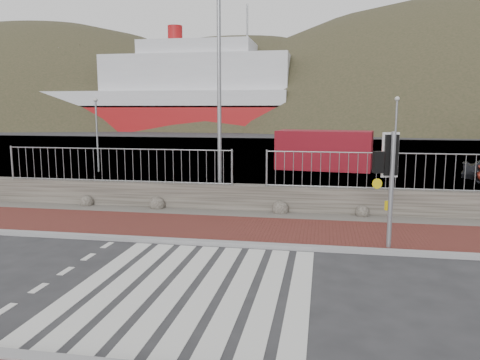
% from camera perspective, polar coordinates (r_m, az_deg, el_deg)
% --- Properties ---
extents(ground, '(220.00, 220.00, 0.00)m').
position_cam_1_polar(ground, '(9.50, -5.85, -13.08)').
color(ground, '#28282B').
rests_on(ground, ground).
extents(sidewalk_far, '(40.00, 3.00, 0.08)m').
position_cam_1_polar(sidewalk_far, '(13.65, -0.64, -6.07)').
color(sidewalk_far, maroon).
rests_on(sidewalk_far, ground).
extents(kerb_far, '(40.00, 0.25, 0.12)m').
position_cam_1_polar(kerb_far, '(12.23, -1.96, -7.78)').
color(kerb_far, gray).
rests_on(kerb_far, ground).
extents(zebra_crossing, '(4.62, 5.60, 0.01)m').
position_cam_1_polar(zebra_crossing, '(9.49, -5.85, -13.05)').
color(zebra_crossing, silver).
rests_on(zebra_crossing, ground).
extents(gravel_strip, '(40.00, 1.50, 0.06)m').
position_cam_1_polar(gravel_strip, '(15.57, 0.74, -4.26)').
color(gravel_strip, '#59544C').
rests_on(gravel_strip, ground).
extents(stone_wall, '(40.00, 0.60, 0.90)m').
position_cam_1_polar(stone_wall, '(16.25, 1.20, -2.19)').
color(stone_wall, '#444038').
rests_on(stone_wall, ground).
extents(railing, '(18.07, 0.07, 1.22)m').
position_cam_1_polar(railing, '(15.91, 1.13, 2.56)').
color(railing, gray).
rests_on(railing, stone_wall).
extents(quay, '(120.00, 40.00, 0.50)m').
position_cam_1_polar(quay, '(36.62, 6.22, 3.11)').
color(quay, '#4C4C4F').
rests_on(quay, ground).
extents(water, '(220.00, 50.00, 0.05)m').
position_cam_1_polar(water, '(71.50, 8.17, 5.76)').
color(water, '#3F4C54').
rests_on(water, ground).
extents(ferry, '(50.00, 16.00, 20.00)m').
position_cam_1_polar(ferry, '(81.06, -9.57, 9.86)').
color(ferry, maroon).
rests_on(ferry, ground).
extents(hills_backdrop, '(254.00, 90.00, 100.00)m').
position_cam_1_polar(hills_backdrop, '(100.06, 12.29, -6.93)').
color(hills_backdrop, '#2F311D').
rests_on(hills_backdrop, ground).
extents(traffic_signal_far, '(0.73, 0.42, 2.97)m').
position_cam_1_polar(traffic_signal_far, '(12.01, 17.91, 1.73)').
color(traffic_signal_far, gray).
rests_on(traffic_signal_far, ground).
extents(streetlight, '(1.69, 0.74, 8.27)m').
position_cam_1_polar(streetlight, '(16.95, -2.15, 12.53)').
color(streetlight, gray).
rests_on(streetlight, ground).
extents(shipping_container, '(5.67, 2.99, 2.25)m').
position_cam_1_polar(shipping_container, '(27.77, 10.20, 3.60)').
color(shipping_container, maroon).
rests_on(shipping_container, ground).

